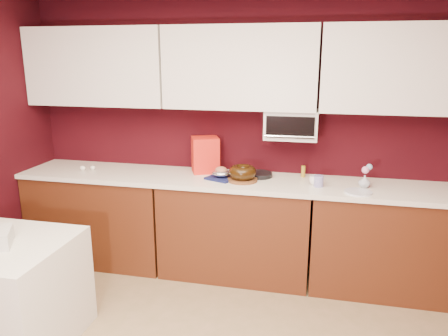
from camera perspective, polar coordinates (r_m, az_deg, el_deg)
wall_back at (r=4.05m, az=2.52°, el=4.51°), size 4.00×0.02×2.50m
base_cabinet_left at (r=4.43m, az=-15.70°, el=-6.17°), size 1.31×0.58×0.86m
base_cabinet_center at (r=3.99m, az=1.58°, el=-7.94°), size 1.31×0.58×0.86m
base_cabinet_right at (r=3.98m, az=21.03°, el=-9.06°), size 1.31×0.58×0.86m
countertop at (r=3.84m, az=1.62°, el=-1.73°), size 4.00×0.62×0.04m
upper_cabinet_left at (r=4.28m, az=-16.10°, el=12.59°), size 1.31×0.33×0.70m
upper_cabinet_center at (r=3.83m, az=2.17°, el=12.96°), size 1.31×0.33×0.70m
upper_cabinet_right at (r=3.81m, az=22.71°, el=11.86°), size 1.31×0.33×0.70m
toaster_oven at (r=3.84m, az=8.81°, el=5.66°), size 0.45×0.30×0.25m
toaster_oven_door at (r=3.68m, az=8.62°, el=5.29°), size 0.40×0.02×0.18m
toaster_oven_handle at (r=3.68m, az=8.56°, el=4.10°), size 0.42×0.02×0.02m
cake_base at (r=3.77m, az=2.43°, el=-1.55°), size 0.27×0.27×0.02m
bundt_cake at (r=3.75m, az=2.44°, el=-0.55°), size 0.24×0.24×0.10m
navy_towel at (r=3.83m, az=-0.38°, el=-1.32°), size 0.29×0.27×0.02m
foil_ham_nest at (r=3.82m, az=-0.38°, el=-0.66°), size 0.18×0.15×0.06m
roasted_ham at (r=3.81m, az=-0.38°, el=-0.29°), size 0.12×0.11×0.07m
pandoro_box at (r=4.03m, az=-2.45°, el=1.75°), size 0.30×0.29×0.33m
dark_pan at (r=3.91m, az=4.70°, el=-0.87°), size 0.29×0.29×0.04m
coffee_mug at (r=3.72m, az=11.85°, el=-1.48°), size 0.11×0.11×0.10m
blue_jar at (r=3.69m, az=12.26°, el=-1.68°), size 0.09×0.09×0.09m
flower_vase at (r=3.76m, az=17.88°, el=-1.57°), size 0.09×0.09×0.12m
flower_pink at (r=3.74m, az=17.99°, el=-0.24°), size 0.06×0.06×0.06m
flower_blue at (r=3.76m, az=18.45°, el=0.13°), size 0.05×0.05×0.05m
china_plate at (r=3.62m, az=17.12°, el=-3.02°), size 0.28×0.28×0.01m
amber_bottle at (r=3.94m, az=10.31°, el=-0.45°), size 0.04×0.04×0.10m
egg_left at (r=4.33m, az=-17.98°, el=0.01°), size 0.07×0.06×0.04m
egg_right at (r=4.32m, az=-16.78°, el=0.04°), size 0.06×0.05×0.04m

